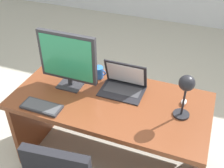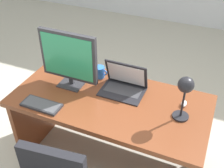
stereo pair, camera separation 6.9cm
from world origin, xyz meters
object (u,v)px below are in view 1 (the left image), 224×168
Objects in this scene: monitor at (67,59)px; keyboard at (42,107)px; desk_lamp at (186,88)px; coffee_mug at (99,72)px; mouse at (184,102)px; desk at (112,115)px; laptop at (124,81)px.

keyboard is (-0.07, -0.33, -0.25)m from monitor.
desk_lamp is (0.93, -0.06, -0.00)m from monitor.
desk_lamp is at bearing -3.51° from monitor.
coffee_mug is (0.24, 0.53, 0.04)m from keyboard.
desk_lamp reaches higher than mouse.
monitor is at bearing -179.92° from desk.
monitor is 0.93m from desk_lamp.
monitor is at bearing -163.69° from laptop.
laptop is 0.96× the size of desk_lamp.
coffee_mug is at bearing 50.06° from monitor.
desk_lamp is at bearing -20.17° from laptop.
monitor is 1.58× the size of keyboard.
monitor is 1.39× the size of laptop.
coffee_mug is (-0.26, 0.08, -0.02)m from laptop.
desk_lamp reaches higher than laptop.
laptop is 0.50m from mouse.
mouse is 0.30m from desk_lamp.
monitor is at bearing -173.37° from mouse.
monitor reaches higher than desk_lamp.
monitor is 0.42m from keyboard.
laptop is 3.05× the size of coffee_mug.
coffee_mug is (-0.76, 0.26, -0.21)m from desk_lamp.
desk is 20.63× the size of mouse.
desk is at bearing 36.53° from keyboard.
coffee_mug is (-0.75, 0.10, 0.03)m from mouse.
laptop is 1.13× the size of keyboard.
monitor is at bearing 78.21° from keyboard.
keyboard is 1.09m from mouse.
monitor is 1.34× the size of desk_lamp.
desk_lamp reaches higher than coffee_mug.
desk is 0.60m from keyboard.
desk_lamp is 3.16× the size of coffee_mug.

